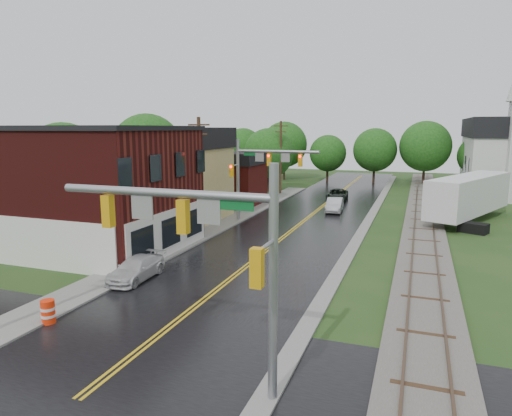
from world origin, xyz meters
The scene contains 23 objects.
ground centered at (0.00, 0.00, 0.00)m, with size 160.00×160.00×0.00m, color #214119.
main_road centered at (0.00, 30.00, 0.00)m, with size 10.00×90.00×0.02m, color black.
cross_road centered at (0.00, 2.00, 0.00)m, with size 60.00×9.00×0.02m, color black.
curb_right centered at (5.40, 35.00, 0.00)m, with size 0.80×70.00×0.12m, color gray.
sidewalk_left centered at (-6.20, 25.00, 0.00)m, with size 2.40×50.00×0.12m, color gray.
brick_building centered at (-12.48, 15.00, 4.15)m, with size 14.30×10.30×8.30m.
yellow_house centered at (-11.00, 26.00, 3.20)m, with size 8.00×7.00×6.40m, color tan.
darkred_building centered at (-10.00, 35.00, 2.20)m, with size 7.00×6.00×4.40m, color #3F0F0C.
church centered at (20.00, 53.74, 5.83)m, with size 10.40×18.40×20.00m.
railroad centered at (10.00, 35.00, 0.11)m, with size 3.20×80.00×0.30m.
traffic_signal_near centered at (3.47, 2.00, 4.97)m, with size 7.34×0.30×7.20m.
traffic_signal_far centered at (-3.47, 27.00, 4.97)m, with size 7.34×0.43×7.20m.
utility_pole_b centered at (-6.80, 22.00, 4.72)m, with size 1.80×0.28×9.00m.
utility_pole_c centered at (-6.80, 44.00, 4.72)m, with size 1.80×0.28×9.00m.
tree_left_a centered at (-19.85, 21.90, 5.11)m, with size 6.80×6.80×8.67m.
tree_left_b centered at (-17.85, 31.90, 5.72)m, with size 7.60×7.60×9.69m.
tree_left_c centered at (-13.85, 39.90, 4.51)m, with size 6.00×6.00×7.65m.
tree_left_e centered at (-8.85, 45.90, 4.81)m, with size 6.40×6.40×8.16m.
suv_dark centered at (0.80, 41.20, 0.66)m, with size 2.20×4.76×1.32m, color black.
sedan_silver centered at (1.74, 34.14, 0.69)m, with size 1.45×4.17×1.37m, color #BABABF.
pickup_white centered at (-4.80, 10.19, 0.60)m, with size 1.68×4.13×1.20m, color silver.
semi_trailer centered at (13.66, 33.56, 2.38)m, with size 7.85×12.93×4.03m.
construction_barrel centered at (-5.00, 4.09, 0.51)m, with size 0.57×0.57×1.03m, color #FD2F0B.
Camera 1 is at (9.39, -10.03, 8.15)m, focal length 32.00 mm.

